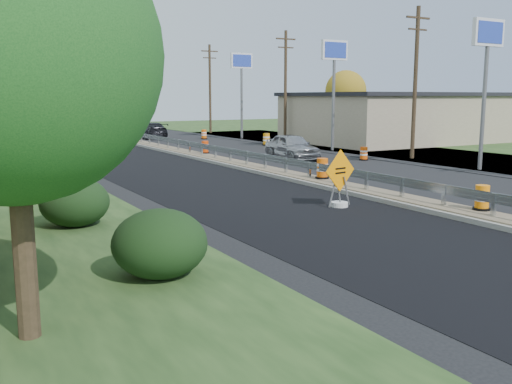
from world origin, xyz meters
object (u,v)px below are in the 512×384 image
barrel_shoulder_far (204,134)px  barrel_median_mid (322,169)px  car_silver (292,147)px  barrel_shoulder_mid (266,140)px  barrel_median_far (205,147)px  barrel_median_near (482,198)px  car_dark_far (151,130)px  barrel_shoulder_near (364,154)px  caution_sign (340,192)px

barrel_shoulder_far → barrel_median_mid: bearing=-104.0°
barrel_shoulder_far → car_silver: bearing=-97.7°
barrel_median_mid → car_silver: size_ratio=0.19×
barrel_median_mid → barrel_shoulder_mid: size_ratio=0.94×
barrel_median_far → barrel_shoulder_far: size_ratio=0.92×
barrel_median_near → barrel_shoulder_mid: (8.20, 27.53, -0.15)m
barrel_median_far → barrel_shoulder_far: bearing=65.6°
barrel_median_near → barrel_shoulder_mid: bearing=73.4°
barrel_median_near → barrel_shoulder_far: size_ratio=0.94×
car_dark_far → car_silver: bearing=97.8°
barrel_shoulder_mid → car_dark_far: size_ratio=0.19×
barrel_median_near → barrel_median_mid: bearing=91.2°
barrel_shoulder_near → barrel_shoulder_mid: bearing=88.2°
caution_sign → barrel_shoulder_mid: bearing=53.8°
barrel_median_mid → car_dark_far: (3.00, 31.33, 0.08)m
caution_sign → barrel_median_near: bearing=-62.0°
barrel_shoulder_mid → barrel_shoulder_far: barrel_shoulder_mid is taller
car_silver → caution_sign: bearing=-112.1°
barrel_shoulder_near → car_silver: 4.50m
barrel_median_mid → barrel_shoulder_near: bearing=39.2°
caution_sign → barrel_median_mid: 5.61m
barrel_median_far → barrel_shoulder_near: barrel_median_far is taller
caution_sign → car_dark_far: 36.66m
barrel_median_mid → barrel_shoulder_mid: 20.76m
barrel_median_mid → barrel_shoulder_mid: barrel_median_mid is taller
caution_sign → car_silver: caution_sign is taller
caution_sign → car_silver: size_ratio=0.44×
barrel_shoulder_near → car_dark_far: 25.31m
car_silver → barrel_shoulder_far: bearing=87.4°
barrel_median_mid → barrel_shoulder_mid: bearing=66.2°
caution_sign → car_silver: bearing=51.7°
barrel_shoulder_far → barrel_shoulder_near: bearing=-87.2°
barrel_median_near → car_silver: size_ratio=0.17×
barrel_median_near → barrel_median_mid: 8.54m
car_silver → car_dark_far: car_silver is taller
caution_sign → barrel_median_far: bearing=69.2°
barrel_shoulder_near → barrel_median_mid: bearing=-140.8°
caution_sign → barrel_median_far: size_ratio=2.55×
car_dark_far → barrel_median_far: bearing=85.6°
barrel_median_mid → barrel_shoulder_near: size_ratio=1.11×
barrel_median_near → barrel_median_mid: (-0.19, 8.54, 0.05)m
caution_sign → car_silver: 15.84m
barrel_shoulder_far → car_silver: (-2.54, -18.78, 0.39)m
barrel_median_near → barrel_shoulder_far: (6.78, 36.55, -0.20)m
barrel_median_near → barrel_shoulder_near: barrel_median_near is taller
barrel_median_near → barrel_median_far: bearing=89.6°
barrel_median_near → caution_sign: bearing=129.1°
barrel_shoulder_mid → car_silver: bearing=-112.1°
barrel_median_near → barrel_shoulder_far: barrel_median_near is taller
caution_sign → barrel_median_mid: size_ratio=2.24×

